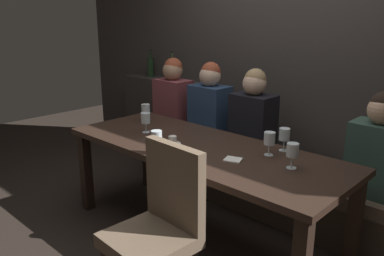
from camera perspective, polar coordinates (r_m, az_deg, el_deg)
The scene contains 20 objects.
ground at distance 3.21m, azimuth 1.19°, elevation -15.22°, with size 9.00×9.00×0.00m, color black.
back_wall_tiled at distance 3.74m, azimuth 14.36°, elevation 13.05°, with size 6.00×0.12×3.00m, color #383330.
back_counter at distance 4.73m, azimuth -4.18°, elevation 1.43°, with size 1.10×0.28×0.95m, color #2F2B29.
dining_table at distance 2.92m, azimuth 1.26°, elevation -4.21°, with size 2.20×0.84×0.74m.
banquette_bench at distance 3.59m, azimuth 8.82°, elevation -7.71°, with size 2.50×0.44×0.45m.
chair_near_side at distance 2.27m, azimuth -4.64°, elevation -13.10°, with size 0.46×0.46×0.98m.
diner_redhead at distance 4.03m, azimuth -2.76°, elevation 4.09°, with size 0.36×0.24×0.81m.
diner_bearded at distance 3.72m, azimuth 2.57°, elevation 3.04°, with size 0.36×0.24×0.80m.
diner_far_end at distance 3.41m, azimuth 8.82°, elevation 1.55°, with size 0.36×0.24×0.79m.
diner_near_end at distance 2.97m, azimuth 25.28°, elevation -2.55°, with size 0.36×0.24×0.73m.
wine_bottle_dark_red at distance 4.77m, azimuth -6.01°, elevation 8.81°, with size 0.08×0.08×0.33m.
wine_bottle_pale_label at distance 4.50m, azimuth -2.87°, elevation 8.43°, with size 0.08×0.08×0.33m.
wine_glass_center_front at distance 3.52m, azimuth -6.71°, elevation 2.62°, with size 0.08×0.08×0.16m.
wine_glass_near_right at distance 2.71m, azimuth -5.15°, elevation -1.45°, with size 0.08×0.08×0.16m.
wine_glass_near_left at distance 3.21m, azimuth -6.72°, elevation 1.30°, with size 0.08×0.08×0.16m.
wine_glass_center_back at distance 2.72m, azimuth 11.13°, elevation -1.56°, with size 0.08×0.08×0.16m.
wine_glass_end_right at distance 2.83m, azimuth 13.22°, elevation -1.05°, with size 0.08×0.08×0.16m.
wine_glass_far_right at distance 2.52m, azimuth 14.33°, elevation -3.19°, with size 0.08×0.08×0.16m.
espresso_cup at distance 2.92m, azimuth -2.80°, elevation -1.89°, with size 0.12×0.12×0.06m.
folded_napkin at distance 2.63m, azimuth 5.95°, elevation -4.56°, with size 0.11×0.10×0.01m, color silver.
Camera 1 is at (1.84, -2.03, 1.66)m, focal length 36.89 mm.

